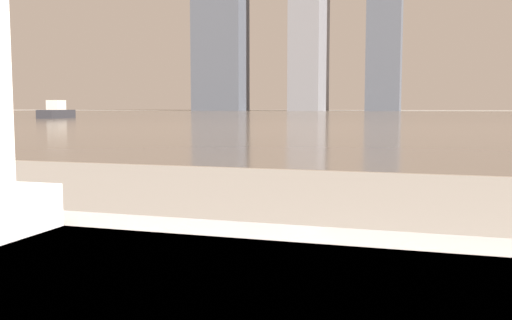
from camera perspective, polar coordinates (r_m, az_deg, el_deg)
The scene contains 3 objects.
harbor_water at distance 61.90m, azimuth 16.76°, elevation 4.36°, with size 180.00×110.00×0.01m.
harbor_boat_0 at distance 42.41m, azimuth -19.34°, elevation 4.56°, with size 1.57×3.47×1.26m.
skyline_tower_1 at distance 122.08m, azimuth 5.38°, elevation 14.46°, with size 6.32×12.26×40.49m.
Camera 1 is at (0.60, 0.11, 0.78)m, focal length 40.00 mm.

